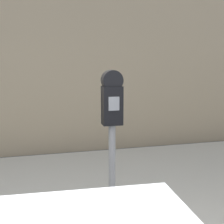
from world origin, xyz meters
The scene contains 2 objects.
sidewalk centered at (0.00, 2.20, 0.05)m, with size 24.00×2.80×0.11m.
parking_meter centered at (0.47, 1.31, 1.13)m, with size 0.20×0.15×1.47m.
Camera 1 is at (-0.28, -1.54, 1.67)m, focal length 50.00 mm.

